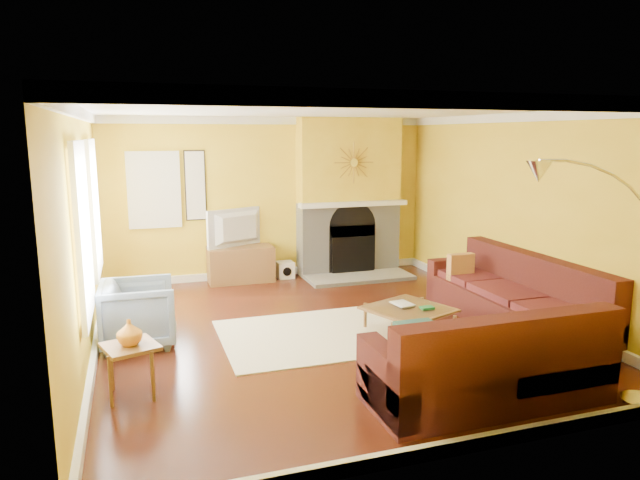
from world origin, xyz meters
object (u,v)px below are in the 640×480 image
object	(u,v)px
armchair	(138,313)
arc_lamp	(600,293)
media_console	(241,264)
coffee_table	(408,321)
sectional_sofa	(452,308)
side_table	(132,370)

from	to	relation	value
armchair	arc_lamp	bearing A→B (deg)	-127.89
media_console	arc_lamp	size ratio (longest dim) A/B	0.49
coffee_table	arc_lamp	xyz separation A→B (m)	(0.57, -2.33, 0.93)
sectional_sofa	armchair	world-z (taller)	sectional_sofa
coffee_table	media_console	size ratio (longest dim) A/B	0.83
coffee_table	media_console	distance (m)	3.52
sectional_sofa	coffee_table	world-z (taller)	sectional_sofa
media_console	armchair	distance (m)	3.00
media_console	arc_lamp	distance (m)	5.95
armchair	arc_lamp	distance (m)	4.83
sectional_sofa	armchair	bearing A→B (deg)	161.55
arc_lamp	sectional_sofa	bearing A→B (deg)	97.43
armchair	side_table	world-z (taller)	armchair
sectional_sofa	armchair	size ratio (longest dim) A/B	4.25
coffee_table	arc_lamp	world-z (taller)	arc_lamp
armchair	media_console	bearing A→B (deg)	-32.06
side_table	media_console	bearing A→B (deg)	65.78
sectional_sofa	side_table	world-z (taller)	sectional_sofa
sectional_sofa	arc_lamp	bearing A→B (deg)	-82.57
coffee_table	armchair	world-z (taller)	armchair
armchair	arc_lamp	size ratio (longest dim) A/B	0.38
coffee_table	armchair	distance (m)	3.20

